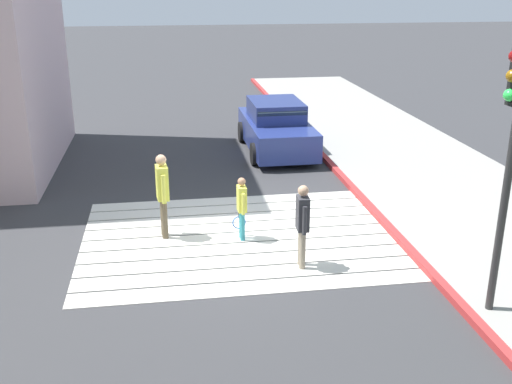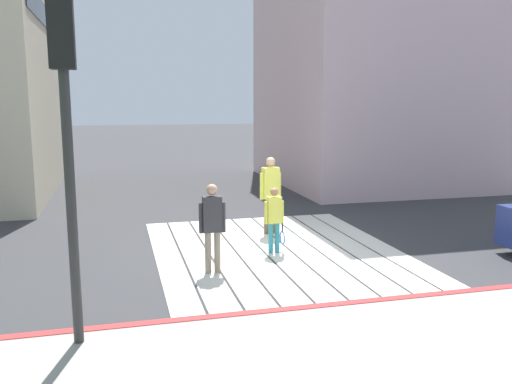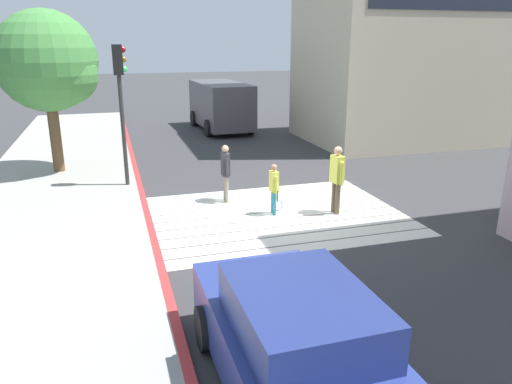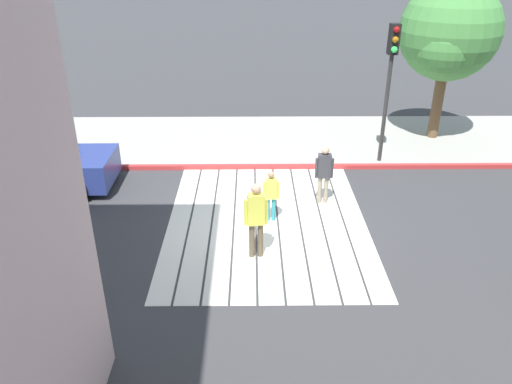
{
  "view_description": "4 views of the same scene",
  "coord_description": "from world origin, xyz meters",
  "px_view_note": "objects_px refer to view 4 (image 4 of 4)",
  "views": [
    {
      "loc": [
        1.38,
        11.48,
        5.12
      ],
      "look_at": [
        -0.33,
        0.29,
        1.1
      ],
      "focal_mm": 42.4,
      "sensor_mm": 36.0,
      "label": 1
    },
    {
      "loc": [
        -10.19,
        3.11,
        3.05
      ],
      "look_at": [
        0.78,
        0.25,
        1.12
      ],
      "focal_mm": 37.88,
      "sensor_mm": 36.0,
      "label": 2
    },
    {
      "loc": [
        -3.98,
        -11.24,
        4.34
      ],
      "look_at": [
        -0.64,
        -0.2,
        0.75
      ],
      "focal_mm": 34.21,
      "sensor_mm": 36.0,
      "label": 3
    },
    {
      "loc": [
        10.68,
        -0.38,
        6.24
      ],
      "look_at": [
        0.67,
        -0.28,
        1.18
      ],
      "focal_mm": 34.67,
      "sensor_mm": 36.0,
      "label": 4
    }
  ],
  "objects_px": {
    "traffic_light_corner": "(391,67)",
    "pedestrian_adult_lead": "(324,171)",
    "pedestrian_adult_trailing": "(256,215)",
    "car_parked_near_curb": "(34,164)",
    "street_tree": "(449,34)",
    "pedestrian_child_with_racket": "(271,193)"
  },
  "relations": [
    {
      "from": "street_tree",
      "to": "pedestrian_child_with_racket",
      "type": "bearing_deg",
      "value": -46.58
    },
    {
      "from": "traffic_light_corner",
      "to": "pedestrian_child_with_racket",
      "type": "xyz_separation_m",
      "value": [
        3.51,
        -3.56,
        -2.28
      ]
    },
    {
      "from": "pedestrian_adult_trailing",
      "to": "pedestrian_child_with_racket",
      "type": "xyz_separation_m",
      "value": [
        -1.58,
        0.37,
        -0.28
      ]
    },
    {
      "from": "street_tree",
      "to": "pedestrian_adult_lead",
      "type": "bearing_deg",
      "value": -43.9
    },
    {
      "from": "pedestrian_adult_trailing",
      "to": "car_parked_near_curb",
      "type": "bearing_deg",
      "value": -119.66
    },
    {
      "from": "street_tree",
      "to": "traffic_light_corner",
      "type": "bearing_deg",
      "value": -48.49
    },
    {
      "from": "car_parked_near_curb",
      "to": "traffic_light_corner",
      "type": "height_order",
      "value": "traffic_light_corner"
    },
    {
      "from": "car_parked_near_curb",
      "to": "pedestrian_child_with_racket",
      "type": "relative_size",
      "value": 3.2
    },
    {
      "from": "traffic_light_corner",
      "to": "street_tree",
      "type": "xyz_separation_m",
      "value": [
        -2.05,
        2.32,
        0.59
      ]
    },
    {
      "from": "traffic_light_corner",
      "to": "pedestrian_adult_lead",
      "type": "bearing_deg",
      "value": -39.65
    },
    {
      "from": "car_parked_near_curb",
      "to": "pedestrian_adult_trailing",
      "type": "distance_m",
      "value": 7.09
    },
    {
      "from": "traffic_light_corner",
      "to": "pedestrian_child_with_racket",
      "type": "distance_m",
      "value": 5.49
    },
    {
      "from": "car_parked_near_curb",
      "to": "traffic_light_corner",
      "type": "xyz_separation_m",
      "value": [
        -1.58,
        10.09,
        2.3
      ]
    },
    {
      "from": "car_parked_near_curb",
      "to": "pedestrian_adult_trailing",
      "type": "height_order",
      "value": "pedestrian_adult_trailing"
    },
    {
      "from": "street_tree",
      "to": "pedestrian_child_with_racket",
      "type": "height_order",
      "value": "street_tree"
    },
    {
      "from": "traffic_light_corner",
      "to": "pedestrian_child_with_racket",
      "type": "relative_size",
      "value": 3.15
    },
    {
      "from": "traffic_light_corner",
      "to": "pedestrian_adult_trailing",
      "type": "relative_size",
      "value": 2.37
    },
    {
      "from": "car_parked_near_curb",
      "to": "pedestrian_adult_trailing",
      "type": "relative_size",
      "value": 2.41
    },
    {
      "from": "traffic_light_corner",
      "to": "pedestrian_adult_lead",
      "type": "distance_m",
      "value": 3.95
    },
    {
      "from": "car_parked_near_curb",
      "to": "pedestrian_adult_trailing",
      "type": "xyz_separation_m",
      "value": [
        3.51,
        6.16,
        0.31
      ]
    },
    {
      "from": "street_tree",
      "to": "pedestrian_child_with_racket",
      "type": "relative_size",
      "value": 3.95
    },
    {
      "from": "traffic_light_corner",
      "to": "street_tree",
      "type": "height_order",
      "value": "street_tree"
    }
  ]
}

